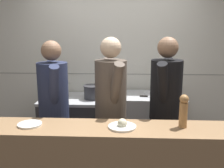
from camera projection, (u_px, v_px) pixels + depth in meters
wall_back_tiled at (115, 64)px, 4.07m from camera, size 8.00×0.06×2.60m
oven_range at (78, 126)px, 3.89m from camera, size 1.04×0.71×0.86m
prep_counter at (148, 125)px, 3.83m from camera, size 0.98×0.65×0.91m
stock_pot at (58, 89)px, 3.85m from camera, size 0.32×0.32×0.21m
sauce_pot at (93, 92)px, 3.73m from camera, size 0.27×0.27×0.19m
mixing_bowl_steel at (154, 91)px, 3.78m from camera, size 0.30×0.30×0.09m
chefs_knife at (150, 97)px, 3.62m from camera, size 0.35×0.07×0.02m
plated_dish_main at (30, 124)px, 2.45m from camera, size 0.22×0.22×0.02m
plated_dish_appetiser at (122, 125)px, 2.39m from camera, size 0.26×0.26×0.09m
pepper_mill at (184, 110)px, 2.37m from camera, size 0.08×0.08×0.31m
chef_head_cook at (54, 106)px, 3.07m from camera, size 0.45×0.74×1.72m
chef_sous at (111, 106)px, 3.00m from camera, size 0.45×0.76×1.76m
chef_line at (165, 105)px, 3.01m from camera, size 0.45×0.76×1.76m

